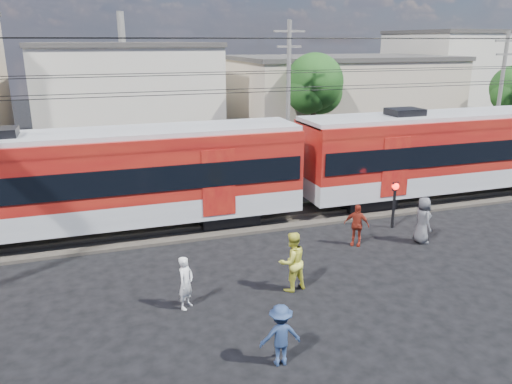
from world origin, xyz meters
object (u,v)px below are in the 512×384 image
pedestrian_a (186,283)px  crossing_signal (395,196)px  commuter_train (101,177)px  car_silver (501,153)px  pedestrian_c (280,335)px

pedestrian_a → crossing_signal: size_ratio=0.81×
commuter_train → car_silver: (23.90, 4.61, -1.66)m
commuter_train → car_silver: 24.40m
pedestrian_a → car_silver: size_ratio=0.36×
commuter_train → pedestrian_c: size_ratio=32.48×
car_silver → crossing_signal: 14.66m
pedestrian_a → pedestrian_c: 3.69m
commuter_train → pedestrian_c: 10.57m
pedestrian_c → crossing_signal: bearing=-133.3°
pedestrian_c → car_silver: 24.89m
pedestrian_a → crossing_signal: bearing=-25.4°
commuter_train → pedestrian_c: bearing=-69.8°
commuter_train → car_silver: commuter_train is taller
pedestrian_a → car_silver: pedestrian_a is taller
commuter_train → pedestrian_a: commuter_train is taller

